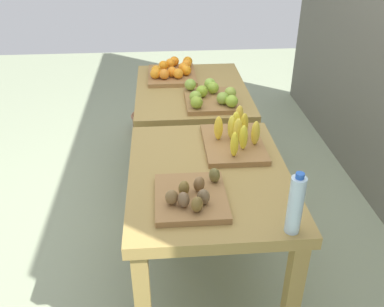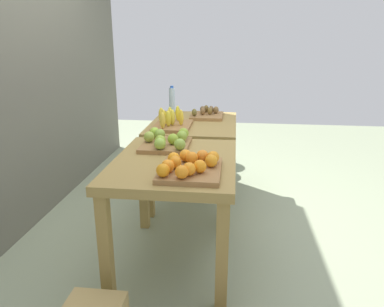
% 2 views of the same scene
% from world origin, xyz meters
% --- Properties ---
extents(ground_plane, '(8.00, 8.00, 0.00)m').
position_xyz_m(ground_plane, '(0.00, 0.00, 0.00)').
color(ground_plane, gray).
extents(display_table_left, '(1.04, 0.80, 0.77)m').
position_xyz_m(display_table_left, '(-0.56, 0.00, 0.66)').
color(display_table_left, olive).
rests_on(display_table_left, ground_plane).
extents(display_table_right, '(1.04, 0.80, 0.77)m').
position_xyz_m(display_table_right, '(0.56, 0.00, 0.66)').
color(display_table_right, olive).
rests_on(display_table_right, ground_plane).
extents(orange_bin, '(0.45, 0.36, 0.11)m').
position_xyz_m(orange_bin, '(-0.80, -0.13, 0.82)').
color(orange_bin, olive).
rests_on(orange_bin, display_table_left).
extents(apple_bin, '(0.42, 0.36, 0.11)m').
position_xyz_m(apple_bin, '(-0.28, 0.11, 0.82)').
color(apple_bin, olive).
rests_on(apple_bin, display_table_left).
extents(banana_crate, '(0.44, 0.32, 0.17)m').
position_xyz_m(banana_crate, '(0.31, 0.17, 0.82)').
color(banana_crate, olive).
rests_on(banana_crate, display_table_right).
extents(kiwi_bin, '(0.36, 0.32, 0.10)m').
position_xyz_m(kiwi_bin, '(0.80, -0.10, 0.80)').
color(kiwi_bin, olive).
rests_on(kiwi_bin, display_table_right).
extents(water_bottle, '(0.06, 0.06, 0.28)m').
position_xyz_m(water_bottle, '(1.02, 0.29, 0.91)').
color(water_bottle, silver).
rests_on(water_bottle, display_table_right).
extents(wicker_basket, '(0.34, 0.34, 0.18)m').
position_xyz_m(wicker_basket, '(-1.39, -0.35, 0.10)').
color(wicker_basket, '#895F3C').
rests_on(wicker_basket, ground_plane).
extents(cardboard_produce_box, '(0.40, 0.30, 0.25)m').
position_xyz_m(cardboard_produce_box, '(-1.43, 0.30, 0.12)').
color(cardboard_produce_box, tan).
rests_on(cardboard_produce_box, ground_plane).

